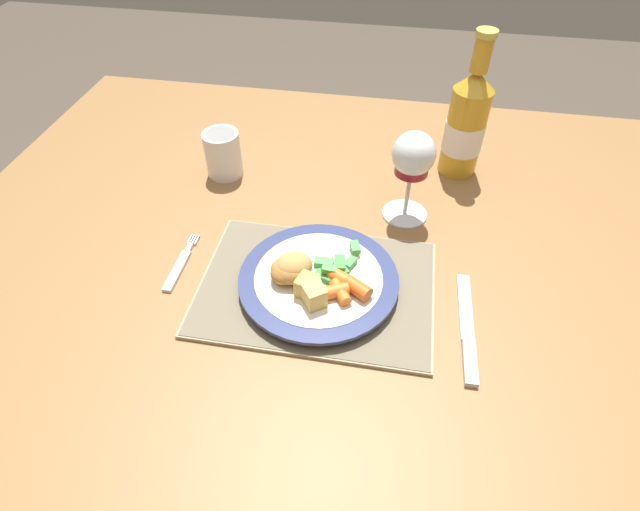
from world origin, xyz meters
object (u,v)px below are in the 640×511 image
at_px(table_knife, 468,336).
at_px(bottle, 466,124).
at_px(drinking_cup, 223,153).
at_px(fork, 180,266).
at_px(dinner_plate, 319,281).
at_px(wine_glass, 413,159).
at_px(dining_table, 359,277).

relative_size(table_knife, bottle, 0.74).
xyz_separation_m(bottle, drinking_cup, (-0.43, -0.09, -0.05)).
bearing_deg(drinking_cup, fork, -88.78).
bearing_deg(bottle, dinner_plate, -120.79).
height_order(wine_glass, drinking_cup, wine_glass).
bearing_deg(dinner_plate, drinking_cup, 131.09).
bearing_deg(table_knife, wine_glass, 111.85).
height_order(dining_table, wine_glass, wine_glass).
relative_size(wine_glass, bottle, 0.61).
height_order(table_knife, drinking_cup, drinking_cup).
bearing_deg(dinner_plate, table_knife, -13.61).
bearing_deg(fork, table_knife, -7.57).
relative_size(dinner_plate, bottle, 0.89).
relative_size(dining_table, bottle, 5.37).
height_order(dining_table, bottle, bottle).
xyz_separation_m(fork, drinking_cup, (-0.01, 0.25, 0.04)).
bearing_deg(dinner_plate, wine_glass, 58.93).
xyz_separation_m(fork, bottle, (0.42, 0.34, 0.09)).
distance_m(table_knife, drinking_cup, 0.53).
bearing_deg(dining_table, drinking_cup, 151.84).
xyz_separation_m(dining_table, wine_glass, (0.06, 0.08, 0.19)).
distance_m(fork, drinking_cup, 0.25).
xyz_separation_m(dining_table, drinking_cup, (-0.27, 0.15, 0.13)).
xyz_separation_m(dinner_plate, drinking_cup, (-0.22, 0.26, 0.03)).
bearing_deg(wine_glass, table_knife, -68.15).
relative_size(dining_table, wine_glass, 8.78).
xyz_separation_m(fork, wine_glass, (0.33, 0.19, 0.11)).
distance_m(dining_table, dinner_plate, 0.16).
height_order(dinner_plate, bottle, bottle).
xyz_separation_m(table_knife, drinking_cup, (-0.44, 0.31, 0.04)).
bearing_deg(wine_glass, fork, -150.81).
bearing_deg(dining_table, table_knife, -44.75).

